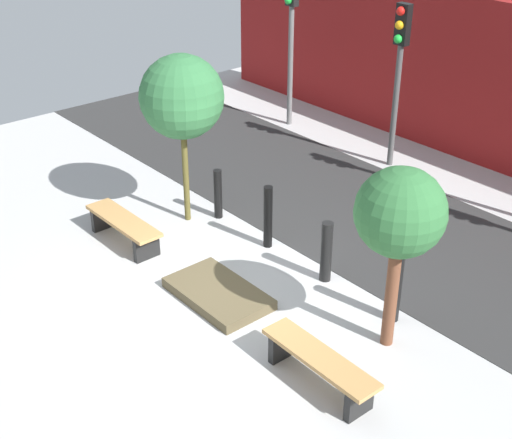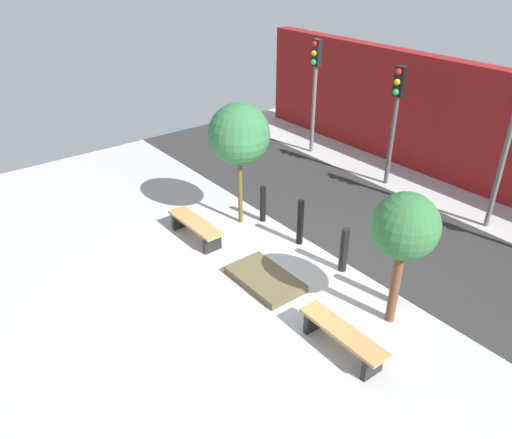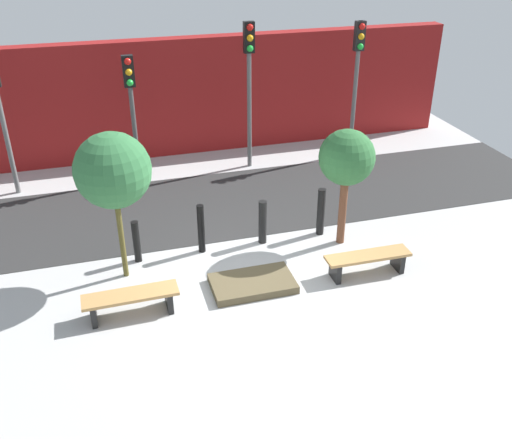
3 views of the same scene
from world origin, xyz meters
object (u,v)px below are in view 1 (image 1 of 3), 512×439
at_px(bench_right, 319,364).
at_px(bollard_left, 268,217).
at_px(tree_behind_left_bench, 182,97).
at_px(traffic_light_mid_west, 399,56).
at_px(bench_left, 124,226).
at_px(bollard_far_left, 218,194).
at_px(bollard_center, 326,252).
at_px(bollard_right, 396,287).
at_px(tree_behind_right_bench, 400,215).
at_px(traffic_light_west, 291,20).
at_px(planter_bed, 218,293).

relative_size(bench_right, bollard_left, 1.57).
distance_m(tree_behind_left_bench, traffic_light_mid_west, 4.65).
xyz_separation_m(bench_left, bollard_far_left, (0.29, 1.76, 0.13)).
xyz_separation_m(bollard_far_left, traffic_light_mid_west, (0.47, 4.12, 1.82)).
distance_m(bollard_far_left, bollard_left, 1.34).
bearing_deg(bollard_center, bollard_right, 0.00).
relative_size(bench_left, tree_behind_right_bench, 0.66).
bearing_deg(tree_behind_left_bench, traffic_light_west, 116.90).
height_order(bench_right, bollard_right, bollard_right).
distance_m(bench_left, bench_right, 4.61).
relative_size(bench_left, traffic_light_west, 0.48).
distance_m(bollard_far_left, bollard_center, 2.68).
distance_m(bollard_right, traffic_light_mid_west, 5.71).
bearing_deg(bench_right, bench_left, -179.15).
height_order(planter_bed, traffic_light_mid_west, traffic_light_mid_west).
xyz_separation_m(bench_left, traffic_light_west, (-2.33, 5.88, 2.12)).
bearing_deg(planter_bed, traffic_light_mid_west, 105.21).
bearing_deg(bench_left, traffic_light_mid_west, 81.79).
bearing_deg(planter_bed, tree_behind_left_bench, 154.61).
bearing_deg(traffic_light_west, bollard_far_left, -57.56).
bearing_deg(tree_behind_right_bench, planter_bed, -154.61).
bearing_deg(bollard_far_left, planter_bed, -37.78).
bearing_deg(bollard_right, bench_right, -80.60).
bearing_deg(bollard_right, bollard_far_left, 180.00).
relative_size(bench_left, bollard_far_left, 1.85).
height_order(tree_behind_right_bench, traffic_light_mid_west, traffic_light_mid_west).
bearing_deg(bollard_left, bollard_far_left, 180.00).
height_order(tree_behind_left_bench, traffic_light_mid_west, traffic_light_mid_west).
bearing_deg(bollard_far_left, tree_behind_left_bench, -121.98).
height_order(bollard_center, traffic_light_mid_west, traffic_light_mid_west).
relative_size(planter_bed, traffic_light_west, 0.45).
height_order(bollard_far_left, bollard_right, bollard_right).
distance_m(bench_left, bollard_right, 4.67).
bearing_deg(traffic_light_mid_west, bollard_far_left, -96.49).
bearing_deg(bollard_left, traffic_light_mid_west, 101.96).
xyz_separation_m(bollard_far_left, traffic_light_west, (-2.62, 4.12, 1.98)).
distance_m(bench_right, tree_behind_right_bench, 2.08).
distance_m(bollard_center, traffic_light_west, 6.99).
bearing_deg(traffic_light_mid_west, tree_behind_left_bench, -99.41).
bearing_deg(traffic_light_mid_west, planter_bed, -74.79).
relative_size(planter_bed, bollard_right, 1.45).
distance_m(planter_bed, tree_behind_right_bench, 3.17).
xyz_separation_m(bench_left, bollard_right, (4.32, 1.76, 0.22)).
relative_size(bollard_right, traffic_light_mid_west, 0.33).
distance_m(tree_behind_right_bench, bollard_center, 2.24).
xyz_separation_m(bench_right, bollard_right, (-0.29, 1.76, 0.22)).
distance_m(bollard_center, bollard_right, 1.34).
bearing_deg(tree_behind_left_bench, bollard_left, 15.95).
distance_m(bench_right, bollard_right, 1.80).
bearing_deg(bollard_right, tree_behind_right_bench, -58.02).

